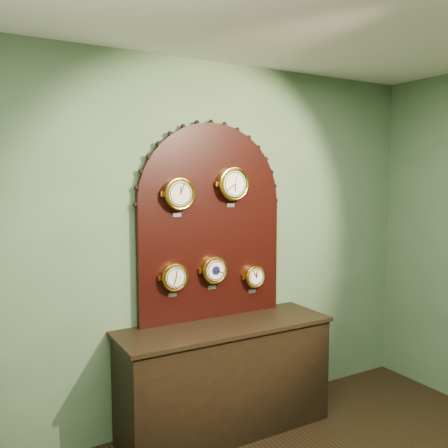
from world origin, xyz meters
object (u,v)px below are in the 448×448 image
shop_counter (225,380)px  tide_clock (254,276)px  display_board (211,216)px  hygrometer (174,277)px  barometer (214,270)px  roman_clock (179,194)px  arabic_clock (233,184)px

shop_counter → tide_clock: (0.36, 0.15, 0.73)m
display_board → hygrometer: size_ratio=5.90×
hygrometer → barometer: 0.33m
display_board → hygrometer: (-0.34, -0.07, -0.43)m
roman_clock → display_board: bearing=12.6°
arabic_clock → tide_clock: size_ratio=1.34×
shop_counter → barometer: size_ratio=6.06×
shop_counter → display_board: 1.25m
display_board → tide_clock: display_board is taller
shop_counter → arabic_clock: arabic_clock is taller
shop_counter → hygrometer: 0.88m
arabic_clock → hygrometer: bearing=179.8°
display_board → arabic_clock: (0.15, -0.07, 0.25)m
shop_counter → arabic_clock: bearing=44.7°
arabic_clock → hygrometer: (-0.50, 0.00, -0.67)m
shop_counter → display_board: (0.00, 0.22, 1.23)m
display_board → arabic_clock: display_board is taller
arabic_clock → display_board: bearing=156.4°
hygrometer → tide_clock: 0.70m
roman_clock → barometer: 0.65m
roman_clock → arabic_clock: bearing=-0.1°
shop_counter → hygrometer: bearing=155.9°
arabic_clock → barometer: size_ratio=1.18×
roman_clock → barometer: bearing=0.1°
arabic_clock → barometer: arabic_clock is taller
hygrometer → tide_clock: (0.70, 0.00, -0.07)m
display_board → roman_clock: size_ratio=5.29×
tide_clock → hygrometer: bearing=-179.9°
display_board → shop_counter: bearing=-90.0°
shop_counter → tide_clock: bearing=23.5°
shop_counter → roman_clock: roman_clock is taller
roman_clock → tide_clock: bearing=0.1°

